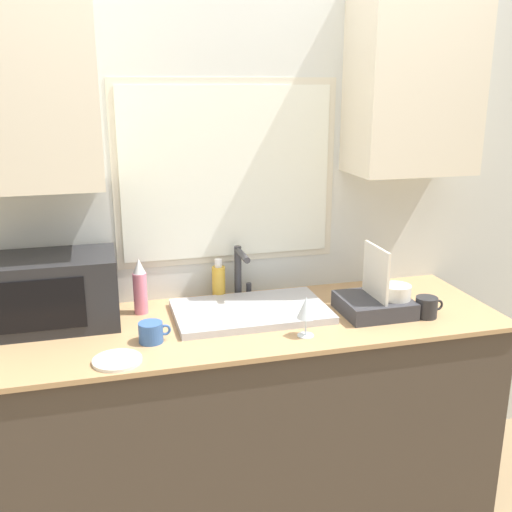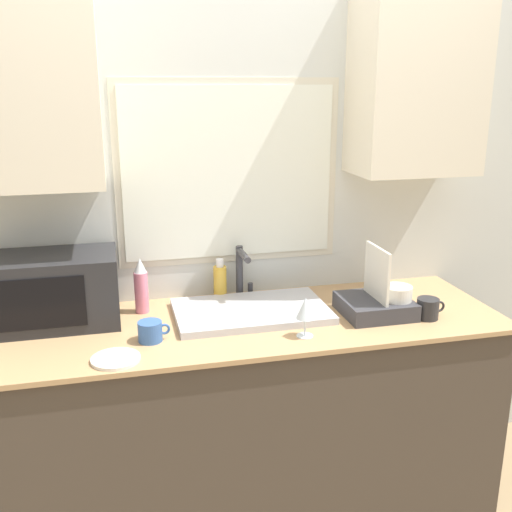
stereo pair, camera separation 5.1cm
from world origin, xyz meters
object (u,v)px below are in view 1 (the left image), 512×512
Objects in this scene: mug_near_sink at (151,332)px; wine_glass at (306,309)px; spray_bottle at (140,287)px; faucet at (240,268)px; soap_bottle at (219,282)px; dish_rack at (377,301)px; microwave at (53,291)px.

wine_glass is at bearing -9.70° from mug_near_sink.
faucet is at bearing 7.54° from spray_bottle.
soap_bottle is 0.54m from wine_glass.
dish_rack is 2.40× the size of mug_near_sink.
faucet is 0.82× the size of dish_rack.
faucet is 1.96× the size of mug_near_sink.
spray_bottle is 1.50× the size of wine_glass.
soap_bottle is at bearing 150.94° from dish_rack.
microwave is at bearing -173.00° from spray_bottle.
microwave is 0.70m from soap_bottle.
faucet is at bearing 40.31° from mug_near_sink.
microwave reaches higher than mug_near_sink.
wine_glass is at bearing -34.57° from spray_bottle.
faucet is 0.61m from dish_rack.
faucet reaches higher than mug_near_sink.
microwave is (-0.78, -0.10, -0.00)m from faucet.
soap_bottle is at bearing 48.72° from mug_near_sink.
spray_bottle is (-0.96, 0.26, 0.06)m from dish_rack.
spray_bottle is at bearing -172.46° from faucet.
faucet is at bearing 107.25° from wine_glass.
soap_bottle is at bearing 9.68° from microwave.
mug_near_sink is 0.76× the size of wine_glass.
spray_bottle is (0.34, 0.04, -0.03)m from microwave.
dish_rack is 1.22× the size of spray_bottle.
soap_bottle is (0.69, 0.12, -0.06)m from microwave.
soap_bottle is 0.51m from mug_near_sink.
spray_bottle is at bearing 164.70° from dish_rack.
faucet is 1.50× the size of wine_glass.
dish_rack is at bearing -29.06° from soap_bottle.
dish_rack is at bearing 2.76° from mug_near_sink.
faucet is 0.79m from microwave.
dish_rack reaches higher than soap_bottle.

